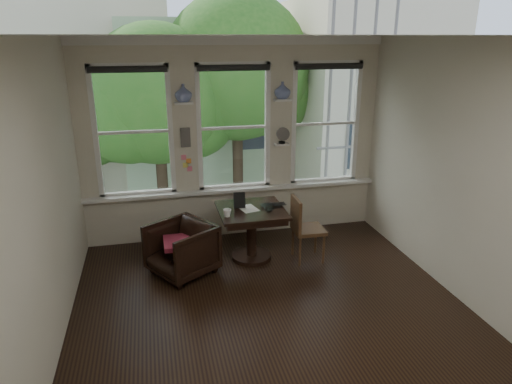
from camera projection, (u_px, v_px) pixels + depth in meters
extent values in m
plane|color=black|center=(271.00, 308.00, 5.30)|extent=(4.50, 4.50, 0.00)
plane|color=silver|center=(274.00, 35.00, 4.33)|extent=(4.50, 4.50, 0.00)
plane|color=beige|center=(234.00, 141.00, 6.89)|extent=(4.50, 0.00, 4.50)
plane|color=beige|center=(370.00, 298.00, 2.74)|extent=(4.50, 0.00, 4.50)
plane|color=beige|center=(44.00, 202.00, 4.33)|extent=(0.00, 4.50, 4.50)
plane|color=beige|center=(459.00, 172.00, 5.30)|extent=(0.00, 4.50, 4.50)
cube|color=white|center=(184.00, 103.00, 6.44)|extent=(0.26, 0.16, 0.03)
cube|color=white|center=(282.00, 100.00, 6.76)|extent=(0.26, 0.16, 0.03)
cube|color=#59544F|center=(185.00, 137.00, 6.63)|extent=(0.14, 0.06, 0.28)
imported|color=silver|center=(183.00, 93.00, 6.40)|extent=(0.24, 0.24, 0.25)
imported|color=silver|center=(282.00, 90.00, 6.71)|extent=(0.24, 0.24, 0.25)
imported|color=black|center=(182.00, 249.00, 5.97)|extent=(1.05, 1.04, 0.70)
cube|color=maroon|center=(181.00, 242.00, 5.94)|extent=(0.45, 0.45, 0.06)
imported|color=black|center=(274.00, 206.00, 6.31)|extent=(0.35, 0.23, 0.03)
imported|color=white|center=(227.00, 213.00, 5.97)|extent=(0.11, 0.11, 0.10)
imported|color=white|center=(269.00, 208.00, 6.14)|extent=(0.16, 0.16, 0.10)
cube|color=black|center=(239.00, 200.00, 6.26)|extent=(0.17, 0.09, 0.22)
cube|color=silver|center=(248.00, 209.00, 6.26)|extent=(0.28, 0.34, 0.00)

